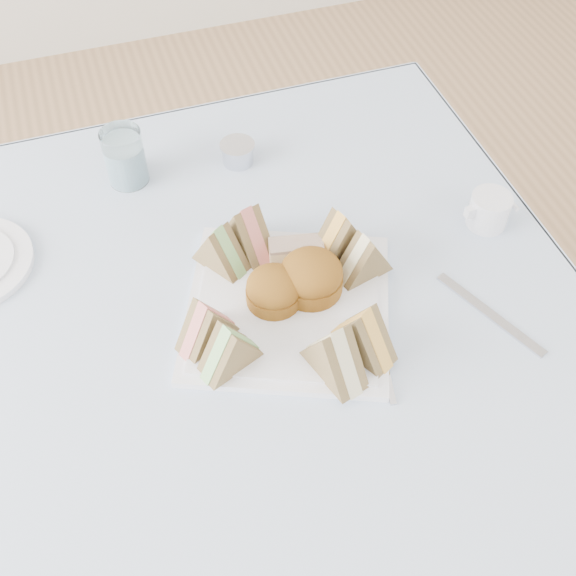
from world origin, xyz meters
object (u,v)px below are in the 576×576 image
object	(u,v)px
table	(253,441)
serving_plate	(288,307)
water_glass	(125,157)
creamer_jug	(489,210)

from	to	relation	value
table	serving_plate	distance (m)	0.39
water_glass	creamer_jug	distance (m)	0.60
creamer_jug	water_glass	bearing A→B (deg)	146.12
table	water_glass	bearing A→B (deg)	106.04
serving_plate	creamer_jug	size ratio (longest dim) A/B	4.50
serving_plate	creamer_jug	distance (m)	0.37
water_glass	creamer_jug	bearing A→B (deg)	-28.43
serving_plate	table	bearing A→B (deg)	-160.59
water_glass	serving_plate	bearing A→B (deg)	-64.51
table	water_glass	distance (m)	0.56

